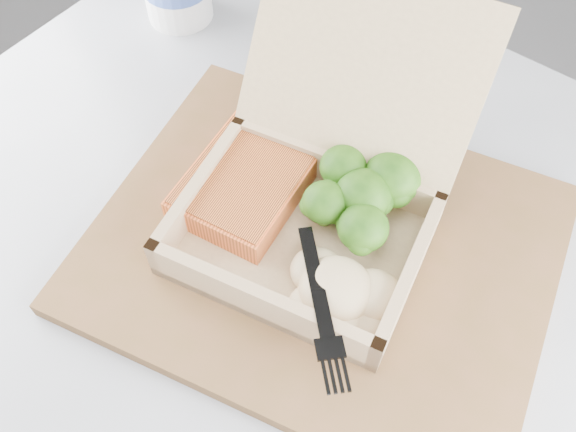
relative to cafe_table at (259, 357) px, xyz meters
The scene contains 8 objects.
cafe_table is the anchor object (origin of this frame).
serving_tray 0.21m from the cafe_table, 52.14° to the left, with size 0.39×0.31×0.02m, color brown.
takeout_container 0.26m from the cafe_table, 75.22° to the left, with size 0.23×0.27×0.17m.
salmon_fillet 0.24m from the cafe_table, 125.15° to the left, with size 0.09×0.12×0.03m, color orange.
broccoli_pile 0.26m from the cafe_table, 58.13° to the left, with size 0.11×0.11×0.04m, color #3E771A, non-canonical shape.
mashed_potatoes 0.24m from the cafe_table, ahead, with size 0.10×0.08×0.03m, color #CAB483.
plastic_fork 0.25m from the cafe_table, 16.39° to the left, with size 0.11×0.13×0.02m.
receipt 0.33m from the cafe_table, 82.36° to the left, with size 0.07×0.13×0.00m, color white.
Camera 1 is at (0.15, -0.27, 1.22)m, focal length 40.00 mm.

